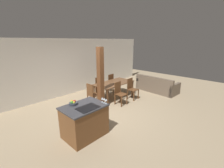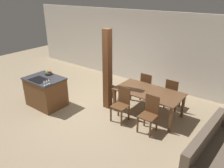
{
  "view_description": "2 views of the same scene",
  "coord_description": "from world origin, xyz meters",
  "px_view_note": "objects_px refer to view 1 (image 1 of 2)",
  "views": [
    {
      "loc": [
        -3.52,
        -3.69,
        2.61
      ],
      "look_at": [
        0.6,
        0.2,
        0.95
      ],
      "focal_mm": 24.0,
      "sensor_mm": 36.0,
      "label": 1
    },
    {
      "loc": [
        3.94,
        -4.21,
        3.34
      ],
      "look_at": [
        0.6,
        0.2,
        0.95
      ],
      "focal_mm": 35.0,
      "sensor_mm": 36.0,
      "label": 2
    }
  ],
  "objects_px": {
    "dining_table": "(114,84)",
    "timber_post": "(100,79)",
    "dining_chair_near_right": "(132,88)",
    "dining_chair_near_left": "(120,93)",
    "wine_glass_middle": "(104,99)",
    "fruit_bowl": "(73,103)",
    "dining_chair_far_left": "(97,86)",
    "wine_glass_near": "(106,100)",
    "wine_glass_far": "(102,98)",
    "dining_chair_far_right": "(109,82)",
    "kitchen_island": "(85,121)",
    "dining_chair_head_end": "(92,94)",
    "couch": "(157,86)"
  },
  "relations": [
    {
      "from": "wine_glass_near",
      "to": "dining_chair_far_left",
      "type": "height_order",
      "value": "wine_glass_near"
    },
    {
      "from": "fruit_bowl",
      "to": "kitchen_island",
      "type": "bearing_deg",
      "value": -63.17
    },
    {
      "from": "dining_chair_far_left",
      "to": "timber_post",
      "type": "xyz_separation_m",
      "value": [
        -0.75,
        -1.09,
        0.69
      ]
    },
    {
      "from": "wine_glass_near",
      "to": "wine_glass_far",
      "type": "bearing_deg",
      "value": 90.0
    },
    {
      "from": "dining_table",
      "to": "timber_post",
      "type": "bearing_deg",
      "value": -162.32
    },
    {
      "from": "wine_glass_near",
      "to": "dining_chair_near_right",
      "type": "height_order",
      "value": "wine_glass_near"
    },
    {
      "from": "fruit_bowl",
      "to": "dining_table",
      "type": "height_order",
      "value": "fruit_bowl"
    },
    {
      "from": "dining_chair_near_right",
      "to": "dining_chair_far_right",
      "type": "bearing_deg",
      "value": 90.0
    },
    {
      "from": "kitchen_island",
      "to": "wine_glass_middle",
      "type": "height_order",
      "value": "wine_glass_middle"
    },
    {
      "from": "dining_chair_near_right",
      "to": "dining_chair_head_end",
      "type": "bearing_deg",
      "value": 157.67
    },
    {
      "from": "kitchen_island",
      "to": "dining_chair_far_left",
      "type": "height_order",
      "value": "dining_chair_far_left"
    },
    {
      "from": "fruit_bowl",
      "to": "dining_chair_near_left",
      "type": "xyz_separation_m",
      "value": [
        2.49,
        0.44,
        -0.46
      ]
    },
    {
      "from": "dining_chair_far_left",
      "to": "dining_chair_near_left",
      "type": "bearing_deg",
      "value": 90.0
    },
    {
      "from": "fruit_bowl",
      "to": "timber_post",
      "type": "bearing_deg",
      "value": 24.15
    },
    {
      "from": "dining_table",
      "to": "dining_chair_near_left",
      "type": "relative_size",
      "value": 1.98
    },
    {
      "from": "fruit_bowl",
      "to": "wine_glass_near",
      "type": "relative_size",
      "value": 1.49
    },
    {
      "from": "kitchen_island",
      "to": "wine_glass_far",
      "type": "distance_m",
      "value": 0.79
    },
    {
      "from": "dining_table",
      "to": "dining_chair_far_left",
      "type": "distance_m",
      "value": 0.84
    },
    {
      "from": "fruit_bowl",
      "to": "dining_chair_head_end",
      "type": "distance_m",
      "value": 2.02
    },
    {
      "from": "dining_chair_far_right",
      "to": "couch",
      "type": "bearing_deg",
      "value": 134.94
    },
    {
      "from": "couch",
      "to": "wine_glass_near",
      "type": "bearing_deg",
      "value": 102.88
    },
    {
      "from": "dining_chair_far_right",
      "to": "fruit_bowl",
      "type": "bearing_deg",
      "value": 29.26
    },
    {
      "from": "fruit_bowl",
      "to": "dining_chair_far_left",
      "type": "relative_size",
      "value": 0.24
    },
    {
      "from": "kitchen_island",
      "to": "timber_post",
      "type": "distance_m",
      "value": 2.05
    },
    {
      "from": "dining_table",
      "to": "timber_post",
      "type": "relative_size",
      "value": 0.79
    },
    {
      "from": "wine_glass_near",
      "to": "dining_chair_far_left",
      "type": "xyz_separation_m",
      "value": [
        1.84,
        2.51,
        -0.54
      ]
    },
    {
      "from": "fruit_bowl",
      "to": "dining_chair_far_right",
      "type": "bearing_deg",
      "value": 29.26
    },
    {
      "from": "couch",
      "to": "timber_post",
      "type": "xyz_separation_m",
      "value": [
        -3.37,
        0.68,
        0.91
      ]
    },
    {
      "from": "wine_glass_middle",
      "to": "dining_table",
      "type": "bearing_deg",
      "value": 37.09
    },
    {
      "from": "dining_chair_near_left",
      "to": "couch",
      "type": "height_order",
      "value": "dining_chair_near_left"
    },
    {
      "from": "dining_chair_near_left",
      "to": "dining_chair_near_right",
      "type": "distance_m",
      "value": 0.85
    },
    {
      "from": "dining_chair_near_left",
      "to": "dining_chair_near_right",
      "type": "relative_size",
      "value": 1.0
    },
    {
      "from": "dining_chair_near_right",
      "to": "dining_chair_near_left",
      "type": "bearing_deg",
      "value": 180.0
    },
    {
      "from": "wine_glass_middle",
      "to": "dining_table",
      "type": "height_order",
      "value": "wine_glass_middle"
    },
    {
      "from": "wine_glass_near",
      "to": "wine_glass_far",
      "type": "relative_size",
      "value": 1.0
    },
    {
      "from": "wine_glass_middle",
      "to": "dining_chair_far_right",
      "type": "bearing_deg",
      "value": 42.08
    },
    {
      "from": "fruit_bowl",
      "to": "dining_table",
      "type": "relative_size",
      "value": 0.12
    },
    {
      "from": "wine_glass_far",
      "to": "timber_post",
      "type": "relative_size",
      "value": 0.07
    },
    {
      "from": "fruit_bowl",
      "to": "dining_chair_near_right",
      "type": "relative_size",
      "value": 0.24
    },
    {
      "from": "dining_chair_far_left",
      "to": "dining_chair_head_end",
      "type": "xyz_separation_m",
      "value": [
        -0.89,
        -0.72,
        0.0
      ]
    },
    {
      "from": "dining_chair_near_left",
      "to": "couch",
      "type": "relative_size",
      "value": 0.44
    },
    {
      "from": "kitchen_island",
      "to": "timber_post",
      "type": "height_order",
      "value": "timber_post"
    },
    {
      "from": "kitchen_island",
      "to": "dining_table",
      "type": "bearing_deg",
      "value": 27.43
    },
    {
      "from": "dining_table",
      "to": "couch",
      "type": "relative_size",
      "value": 0.88
    },
    {
      "from": "fruit_bowl",
      "to": "couch",
      "type": "height_order",
      "value": "fruit_bowl"
    },
    {
      "from": "wine_glass_far",
      "to": "dining_chair_far_left",
      "type": "distance_m",
      "value": 3.03
    },
    {
      "from": "dining_chair_near_right",
      "to": "dining_chair_head_end",
      "type": "relative_size",
      "value": 1.0
    },
    {
      "from": "dining_chair_near_right",
      "to": "wine_glass_middle",
      "type": "bearing_deg",
      "value": -159.66
    },
    {
      "from": "wine_glass_middle",
      "to": "dining_chair_head_end",
      "type": "bearing_deg",
      "value": 61.07
    },
    {
      "from": "wine_glass_near",
      "to": "dining_chair_head_end",
      "type": "distance_m",
      "value": 2.09
    }
  ]
}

